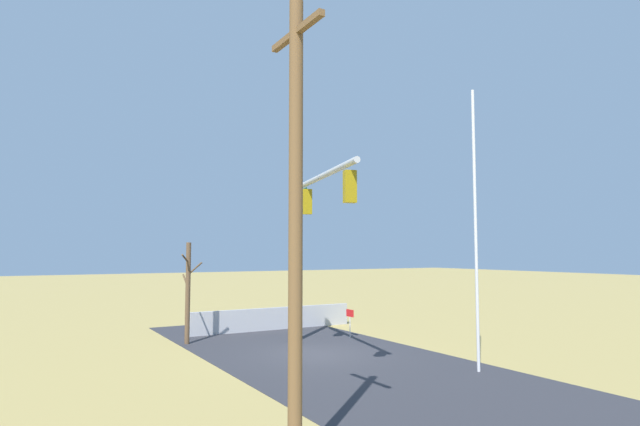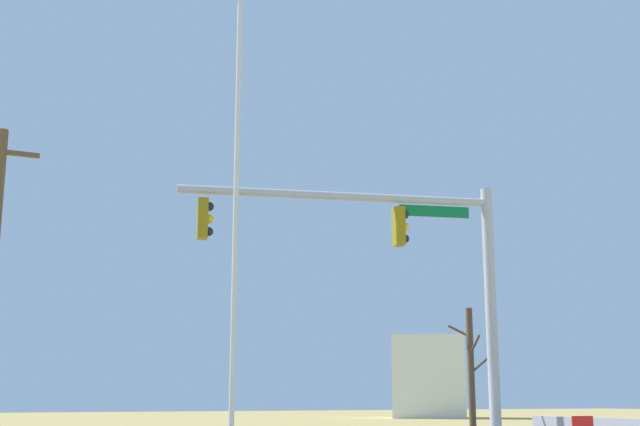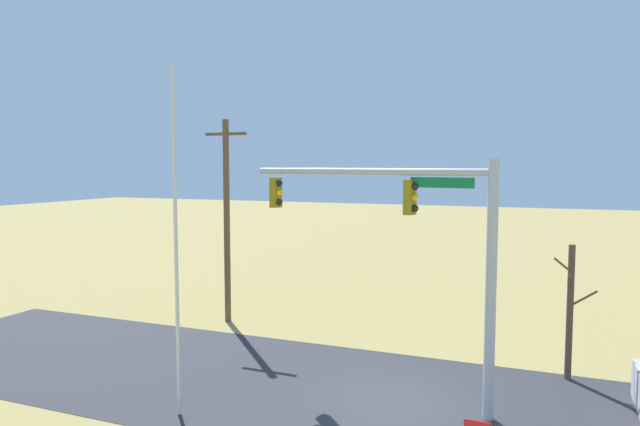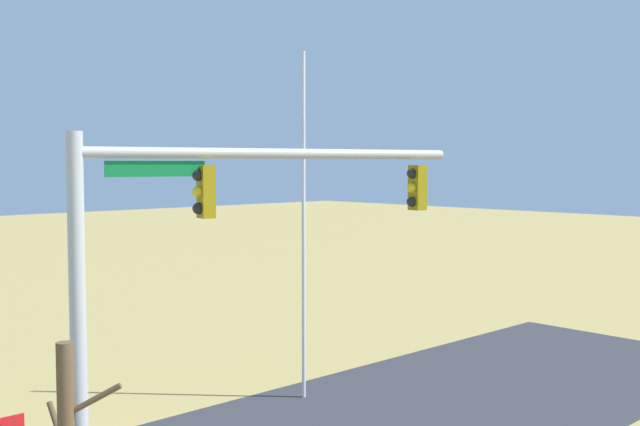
% 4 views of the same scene
% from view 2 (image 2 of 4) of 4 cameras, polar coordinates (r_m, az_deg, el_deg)
% --- Properties ---
extents(signal_mast, '(7.66, 2.05, 6.75)m').
position_cam_2_polar(signal_mast, '(20.98, 5.86, -3.42)').
color(signal_mast, '#B2B5BA').
rests_on(signal_mast, ground_plane).
extents(flagpole, '(0.10, 0.10, 9.11)m').
position_cam_2_polar(flagpole, '(15.72, -5.66, -1.29)').
color(flagpole, silver).
rests_on(flagpole, ground_plane).
extents(bare_tree, '(1.27, 1.02, 4.19)m').
position_cam_2_polar(bare_tree, '(25.75, 10.04, -10.76)').
color(bare_tree, brown).
rests_on(bare_tree, ground_plane).
extents(distant_building, '(8.06, 8.25, 6.37)m').
position_cam_2_polar(distant_building, '(69.92, 7.28, -10.77)').
color(distant_building, silver).
rests_on(distant_building, ground_plane).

